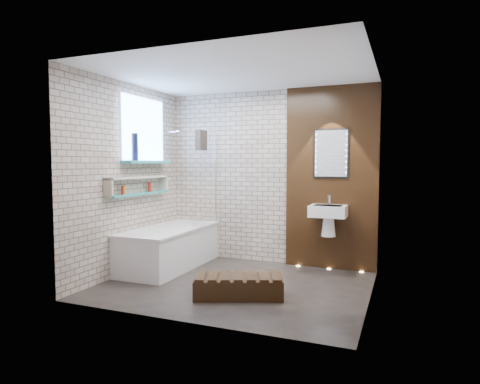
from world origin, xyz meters
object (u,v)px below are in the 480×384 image
at_px(bath_screen, 205,179).
at_px(walnut_step, 238,287).
at_px(washbasin, 328,215).
at_px(led_mirror, 331,153).
at_px(bathtub, 170,247).

distance_m(bath_screen, walnut_step, 2.04).
bearing_deg(washbasin, led_mirror, 90.00).
xyz_separation_m(led_mirror, walnut_step, (-0.75, -1.63, -1.54)).
height_order(bath_screen, washbasin, bath_screen).
height_order(washbasin, walnut_step, washbasin).
distance_m(washbasin, led_mirror, 0.88).
relative_size(bath_screen, walnut_step, 1.41).
xyz_separation_m(bathtub, led_mirror, (2.17, 0.78, 1.36)).
relative_size(bathtub, washbasin, 3.00).
bearing_deg(bath_screen, walnut_step, -50.29).
bearing_deg(bathtub, bath_screen, 51.10).
bearing_deg(bathtub, washbasin, 16.01).
xyz_separation_m(bath_screen, washbasin, (1.82, 0.18, -0.49)).
bearing_deg(walnut_step, bath_screen, 129.71).
bearing_deg(walnut_step, bathtub, 149.23).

